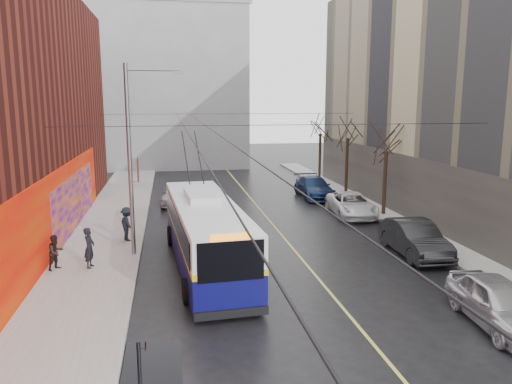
# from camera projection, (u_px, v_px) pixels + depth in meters

# --- Properties ---
(ground) EXTENTS (140.00, 140.00, 0.00)m
(ground) POSITION_uv_depth(u_px,v_px,m) (325.00, 346.00, 15.17)
(ground) COLOR black
(ground) RESTS_ON ground
(sidewalk_left) EXTENTS (4.00, 60.00, 0.15)m
(sidewalk_left) POSITION_uv_depth(u_px,v_px,m) (103.00, 245.00, 25.43)
(sidewalk_left) COLOR gray
(sidewalk_left) RESTS_ON ground
(sidewalk_right) EXTENTS (2.00, 60.00, 0.15)m
(sidewalk_right) POSITION_uv_depth(u_px,v_px,m) (413.00, 230.00, 28.30)
(sidewalk_right) COLOR gray
(sidewalk_right) RESTS_ON ground
(lane_line) EXTENTS (0.12, 50.00, 0.01)m
(lane_line) POSITION_uv_depth(u_px,v_px,m) (276.00, 229.00, 28.98)
(lane_line) COLOR #BFB74C
(lane_line) RESTS_ON ground
(building_far) EXTENTS (20.50, 12.10, 18.00)m
(building_far) POSITION_uv_depth(u_px,v_px,m) (154.00, 85.00, 56.08)
(building_far) COLOR gray
(building_far) RESTS_ON ground
(streetlight_pole) EXTENTS (2.65, 0.60, 9.00)m
(streetlight_pole) POSITION_uv_depth(u_px,v_px,m) (133.00, 156.00, 22.93)
(streetlight_pole) COLOR slate
(streetlight_pole) RESTS_ON ground
(catenary_wires) EXTENTS (18.00, 60.00, 0.22)m
(catenary_wires) POSITION_uv_depth(u_px,v_px,m) (204.00, 120.00, 27.90)
(catenary_wires) COLOR black
(tree_near) EXTENTS (3.20, 3.20, 6.40)m
(tree_near) POSITION_uv_depth(u_px,v_px,m) (387.00, 139.00, 31.28)
(tree_near) COLOR black
(tree_near) RESTS_ON ground
(tree_mid) EXTENTS (3.20, 3.20, 6.68)m
(tree_mid) POSITION_uv_depth(u_px,v_px,m) (348.00, 128.00, 38.00)
(tree_mid) COLOR black
(tree_mid) RESTS_ON ground
(tree_far) EXTENTS (3.20, 3.20, 6.57)m
(tree_far) POSITION_uv_depth(u_px,v_px,m) (321.00, 125.00, 44.80)
(tree_far) COLOR black
(tree_far) RESTS_ON ground
(puddle) EXTENTS (2.74, 3.56, 0.01)m
(puddle) POSITION_uv_depth(u_px,v_px,m) (131.00, 373.00, 13.66)
(puddle) COLOR black
(puddle) RESTS_ON ground
(pigeons_flying) EXTENTS (4.55, 1.22, 2.03)m
(pigeons_flying) POSITION_uv_depth(u_px,v_px,m) (221.00, 99.00, 23.84)
(pigeons_flying) COLOR slate
(trolleybus) EXTENTS (3.45, 12.17, 5.71)m
(trolleybus) POSITION_uv_depth(u_px,v_px,m) (206.00, 232.00, 22.12)
(trolleybus) COLOR #0A0A4C
(trolleybus) RESTS_ON ground
(parked_car_a) EXTENTS (2.30, 4.82, 1.59)m
(parked_car_a) POSITION_uv_depth(u_px,v_px,m) (499.00, 303.00, 16.44)
(parked_car_a) COLOR silver
(parked_car_a) RESTS_ON ground
(parked_car_b) EXTENTS (1.98, 5.14, 1.67)m
(parked_car_b) POSITION_uv_depth(u_px,v_px,m) (415.00, 238.00, 23.95)
(parked_car_b) COLOR black
(parked_car_b) RESTS_ON ground
(parked_car_c) EXTENTS (2.87, 5.46, 1.46)m
(parked_car_c) POSITION_uv_depth(u_px,v_px,m) (352.00, 204.00, 32.15)
(parked_car_c) COLOR silver
(parked_car_c) RESTS_ON ground
(parked_car_d) EXTENTS (2.25, 5.45, 1.58)m
(parked_car_d) POSITION_uv_depth(u_px,v_px,m) (314.00, 187.00, 38.07)
(parked_car_d) COLOR #16284E
(parked_car_d) RESTS_ON ground
(following_car) EXTENTS (2.41, 4.79, 1.57)m
(following_car) POSITION_uv_depth(u_px,v_px,m) (176.00, 193.00, 35.62)
(following_car) COLOR #BABABF
(following_car) RESTS_ON ground
(pedestrian_a) EXTENTS (0.53, 0.71, 1.79)m
(pedestrian_a) POSITION_uv_depth(u_px,v_px,m) (89.00, 248.00, 21.70)
(pedestrian_a) COLOR black
(pedestrian_a) RESTS_ON sidewalk_left
(pedestrian_b) EXTENTS (0.92, 0.94, 1.53)m
(pedestrian_b) POSITION_uv_depth(u_px,v_px,m) (56.00, 252.00, 21.48)
(pedestrian_b) COLOR black
(pedestrian_b) RESTS_ON sidewalk_left
(pedestrian_c) EXTENTS (1.14, 1.33, 1.78)m
(pedestrian_c) POSITION_uv_depth(u_px,v_px,m) (127.00, 224.00, 25.84)
(pedestrian_c) COLOR black
(pedestrian_c) RESTS_ON sidewalk_left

